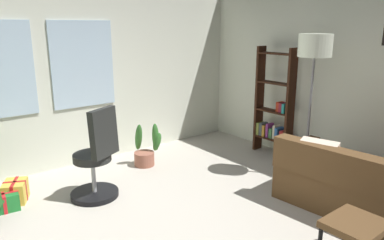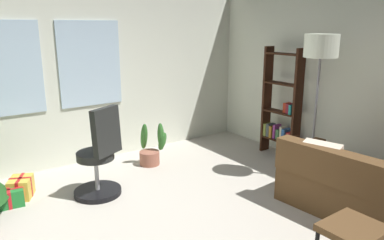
% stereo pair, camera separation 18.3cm
% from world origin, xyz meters
% --- Properties ---
extents(wall_back_with_windows, '(5.53, 0.12, 2.64)m').
position_xyz_m(wall_back_with_windows, '(-0.02, 2.70, 1.32)').
color(wall_back_with_windows, silver).
rests_on(wall_back_with_windows, ground_plane).
extents(wall_right_with_frames, '(0.12, 5.30, 2.64)m').
position_xyz_m(wall_right_with_frames, '(2.81, -0.00, 1.32)').
color(wall_right_with_frames, silver).
rests_on(wall_right_with_frames, ground_plane).
extents(footstool, '(0.48, 0.42, 0.40)m').
position_xyz_m(footstool, '(0.89, -1.07, 0.35)').
color(footstool, brown).
rests_on(footstool, ground_plane).
extents(gift_box_green, '(0.32, 0.24, 0.20)m').
position_xyz_m(gift_box_green, '(-1.22, 1.79, 0.10)').
color(gift_box_green, '#1E722D').
rests_on(gift_box_green, ground_plane).
extents(gift_box_gold, '(0.34, 0.37, 0.25)m').
position_xyz_m(gift_box_gold, '(-1.06, 1.95, 0.12)').
color(gift_box_gold, gold).
rests_on(gift_box_gold, ground_plane).
extents(office_chair, '(0.56, 0.59, 1.09)m').
position_xyz_m(office_chair, '(-0.27, 1.44, 0.43)').
color(office_chair, black).
rests_on(office_chair, ground_plane).
extents(bookshelf, '(0.18, 0.64, 1.67)m').
position_xyz_m(bookshelf, '(2.55, 1.16, 0.73)').
color(bookshelf, '#32190D').
rests_on(bookshelf, ground_plane).
extents(floor_lamp, '(0.41, 0.41, 1.88)m').
position_xyz_m(floor_lamp, '(2.17, 0.29, 1.64)').
color(floor_lamp, slate).
rests_on(floor_lamp, ground_plane).
extents(potted_plant, '(0.42, 0.37, 0.65)m').
position_xyz_m(potted_plant, '(0.73, 1.98, 0.22)').
color(potted_plant, '#985946').
rests_on(potted_plant, ground_plane).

